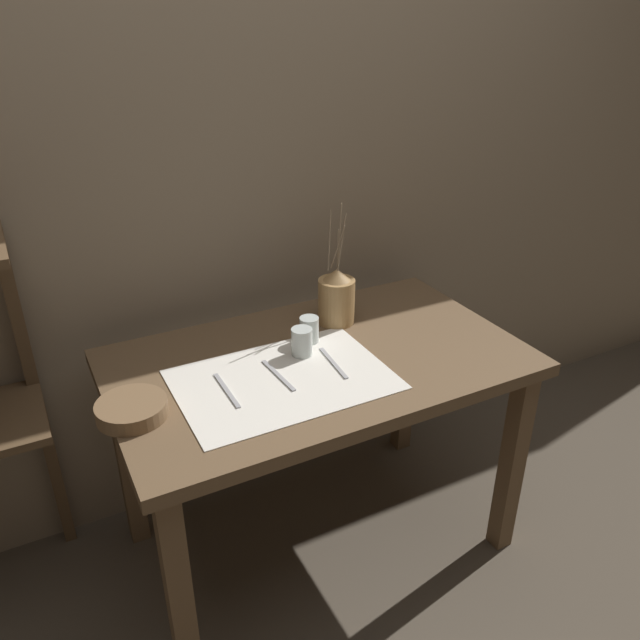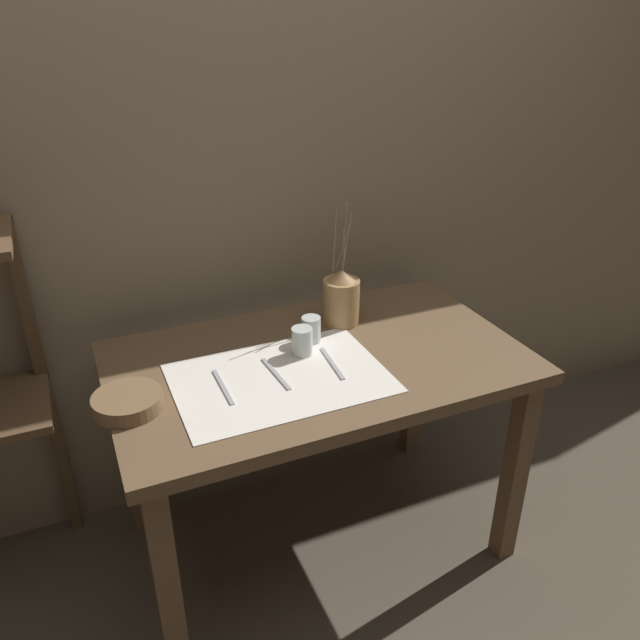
% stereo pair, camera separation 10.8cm
% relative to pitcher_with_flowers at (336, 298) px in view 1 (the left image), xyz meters
% --- Properties ---
extents(ground_plane, '(12.00, 12.00, 0.00)m').
position_rel_pitcher_with_flowers_xyz_m(ground_plane, '(-0.16, -0.17, -0.81)').
color(ground_plane, brown).
extents(stone_wall_back, '(7.00, 0.06, 2.40)m').
position_rel_pitcher_with_flowers_xyz_m(stone_wall_back, '(-0.16, 0.30, 0.39)').
color(stone_wall_back, gray).
rests_on(stone_wall_back, ground_plane).
extents(wooden_table, '(1.21, 0.72, 0.73)m').
position_rel_pitcher_with_flowers_xyz_m(wooden_table, '(-0.16, -0.17, -0.19)').
color(wooden_table, brown).
rests_on(wooden_table, ground_plane).
extents(linen_cloth, '(0.58, 0.40, 0.00)m').
position_rel_pitcher_with_flowers_xyz_m(linen_cloth, '(-0.30, -0.24, -0.09)').
color(linen_cloth, white).
rests_on(linen_cloth, wooden_table).
extents(pitcher_with_flowers, '(0.12, 0.12, 0.40)m').
position_rel_pitcher_with_flowers_xyz_m(pitcher_with_flowers, '(0.00, 0.00, 0.00)').
color(pitcher_with_flowers, '#A87F4C').
rests_on(pitcher_with_flowers, wooden_table).
extents(wooden_bowl, '(0.18, 0.18, 0.04)m').
position_rel_pitcher_with_flowers_xyz_m(wooden_bowl, '(-0.71, -0.22, -0.07)').
color(wooden_bowl, brown).
rests_on(wooden_bowl, wooden_table).
extents(glass_tumbler_near, '(0.06, 0.06, 0.08)m').
position_rel_pitcher_with_flowers_xyz_m(glass_tumbler_near, '(-0.19, -0.14, -0.04)').
color(glass_tumbler_near, silver).
rests_on(glass_tumbler_near, wooden_table).
extents(glass_tumbler_far, '(0.06, 0.06, 0.08)m').
position_rel_pitcher_with_flowers_xyz_m(glass_tumbler_far, '(-0.14, -0.08, -0.04)').
color(glass_tumbler_far, silver).
rests_on(glass_tumbler_far, wooden_table).
extents(fork_inner, '(0.01, 0.18, 0.00)m').
position_rel_pitcher_with_flowers_xyz_m(fork_inner, '(-0.46, -0.23, -0.08)').
color(fork_inner, '#A8A8AD').
rests_on(fork_inner, wooden_table).
extents(knife_center, '(0.02, 0.18, 0.00)m').
position_rel_pitcher_with_flowers_xyz_m(knife_center, '(-0.31, -0.22, -0.08)').
color(knife_center, '#A8A8AD').
rests_on(knife_center, wooden_table).
extents(fork_outer, '(0.03, 0.18, 0.00)m').
position_rel_pitcher_with_flowers_xyz_m(fork_outer, '(-0.14, -0.23, -0.08)').
color(fork_outer, '#A8A8AD').
rests_on(fork_outer, wooden_table).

